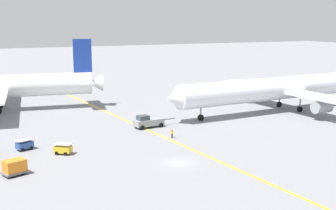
% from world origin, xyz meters
% --- Properties ---
extents(ground_plane, '(600.00, 600.00, 0.00)m').
position_xyz_m(ground_plane, '(0.00, 0.00, 0.00)').
color(ground_plane, gray).
extents(taxiway_stripe, '(11.10, 119.58, 0.01)m').
position_xyz_m(taxiway_stripe, '(4.80, 10.00, 0.00)').
color(taxiway_stripe, yellow).
rests_on(taxiway_stripe, ground).
extents(airliner_being_pushed, '(58.85, 41.69, 16.33)m').
position_xyz_m(airliner_being_pushed, '(38.96, 24.78, 5.24)').
color(airliner_being_pushed, white).
rests_on(airliner_being_pushed, ground).
extents(pushback_tug, '(9.08, 3.23, 2.87)m').
position_xyz_m(pushback_tug, '(4.67, 22.50, 1.21)').
color(pushback_tug, gray).
rests_on(pushback_tug, ground).
extents(gse_container_dolly_flat, '(3.74, 3.12, 2.15)m').
position_xyz_m(gse_container_dolly_flat, '(-22.52, 4.91, 1.17)').
color(gse_container_dolly_flat, slate).
rests_on(gse_container_dolly_flat, ground).
extents(gse_baggage_cart_trailing, '(3.12, 2.92, 1.71)m').
position_xyz_m(gse_baggage_cart_trailing, '(-14.41, 11.81, 0.86)').
color(gse_baggage_cart_trailing, gold).
rests_on(gse_baggage_cart_trailing, ground).
extents(gse_baggage_cart_near_cluster, '(3.11, 2.42, 1.71)m').
position_xyz_m(gse_baggage_cart_near_cluster, '(-19.53, 16.92, 0.86)').
color(gse_baggage_cart_near_cluster, '#2D5199').
rests_on(gse_baggage_cart_near_cluster, ground).
extents(ground_crew_wing_walker_right, '(0.36, 0.49, 1.58)m').
position_xyz_m(ground_crew_wing_walker_right, '(5.48, 13.35, 0.82)').
color(ground_crew_wing_walker_right, black).
rests_on(ground_crew_wing_walker_right, ground).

